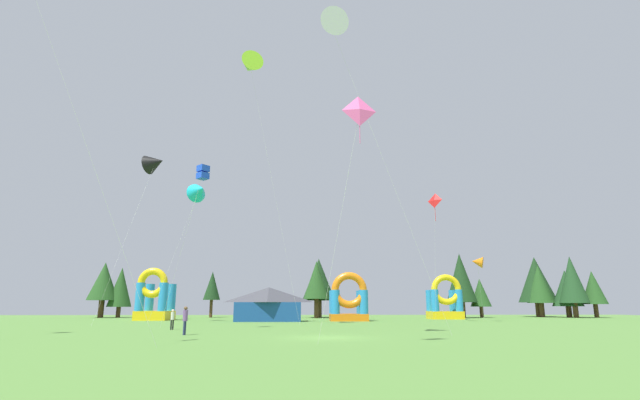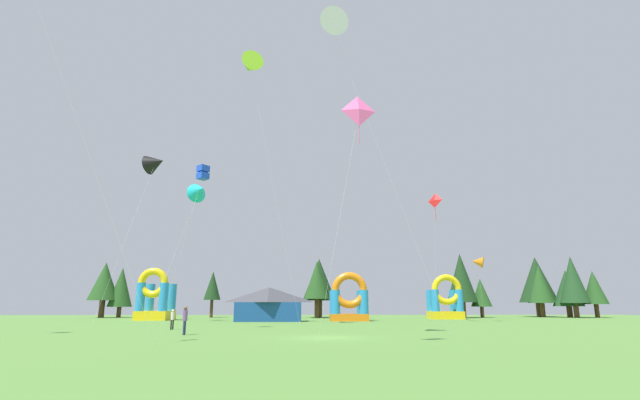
% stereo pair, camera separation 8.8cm
% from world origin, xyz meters
% --- Properties ---
extents(ground_plane, '(120.00, 120.00, 0.00)m').
position_xyz_m(ground_plane, '(0.00, 0.00, 0.00)').
color(ground_plane, '#548438').
extents(kite_black_delta, '(3.88, 8.61, 19.88)m').
position_xyz_m(kite_black_delta, '(-19.39, 23.42, 18.53)').
color(kite_black_delta, black).
rests_on(kite_black_delta, ground_plane).
extents(kite_blue_box, '(4.33, 4.06, 13.71)m').
position_xyz_m(kite_blue_box, '(-10.25, 8.73, 13.10)').
color(kite_blue_box, blue).
rests_on(kite_blue_box, ground_plane).
extents(kite_cyan_delta, '(5.57, 4.35, 16.38)m').
position_xyz_m(kite_cyan_delta, '(-13.95, 23.40, 15.11)').
color(kite_cyan_delta, '#19B7CC').
rests_on(kite_cyan_delta, ground_plane).
extents(kite_lime_delta, '(6.90, 3.54, 27.53)m').
position_xyz_m(kite_lime_delta, '(-7.24, 14.01, 26.29)').
color(kite_lime_delta, '#8CD826').
rests_on(kite_lime_delta, ground_plane).
extents(kite_orange_delta, '(2.08, 3.24, 7.74)m').
position_xyz_m(kite_orange_delta, '(19.34, 24.88, 6.96)').
color(kite_orange_delta, orange).
rests_on(kite_orange_delta, ground_plane).
extents(kite_white_delta, '(9.26, 3.22, 22.73)m').
position_xyz_m(kite_white_delta, '(0.36, -0.35, 21.53)').
color(kite_white_delta, white).
rests_on(kite_white_delta, ground_plane).
extents(kite_red_diamond, '(1.26, 2.94, 14.56)m').
position_xyz_m(kite_red_diamond, '(13.82, 22.50, 13.85)').
color(kite_red_diamond, red).
rests_on(kite_red_diamond, ground_plane).
extents(kite_pink_diamond, '(2.90, 2.19, 12.93)m').
position_xyz_m(kite_pink_diamond, '(1.50, -6.53, 12.21)').
color(kite_pink_diamond, '#EA599E').
rests_on(kite_pink_diamond, ground_plane).
extents(person_far_side, '(0.36, 0.36, 1.88)m').
position_xyz_m(person_far_side, '(-9.47, 2.72, 1.12)').
color(person_far_side, navy).
rests_on(person_far_side, ground_plane).
extents(person_left_edge, '(0.38, 0.38, 1.61)m').
position_xyz_m(person_left_edge, '(-12.13, 9.25, 0.95)').
color(person_left_edge, black).
rests_on(person_left_edge, ground_plane).
extents(inflatable_orange_dome, '(4.34, 3.68, 6.02)m').
position_xyz_m(inflatable_orange_dome, '(18.07, 34.51, 2.21)').
color(inflatable_orange_dome, yellow).
rests_on(inflatable_orange_dome, ground_plane).
extents(inflatable_red_slide, '(4.57, 3.97, 5.86)m').
position_xyz_m(inflatable_red_slide, '(4.06, 27.92, 2.17)').
color(inflatable_red_slide, orange).
rests_on(inflatable_red_slide, ground_plane).
extents(inflatable_blue_arch, '(4.03, 4.86, 6.57)m').
position_xyz_m(inflatable_blue_arch, '(-20.75, 31.63, 2.36)').
color(inflatable_blue_arch, yellow).
rests_on(inflatable_blue_arch, ground_plane).
extents(festival_tent, '(7.78, 3.80, 4.01)m').
position_xyz_m(festival_tent, '(-5.71, 27.05, 2.00)').
color(festival_tent, '#19478C').
rests_on(festival_tent, ground_plane).
extents(tree_row_0, '(4.50, 4.50, 8.33)m').
position_xyz_m(tree_row_0, '(-32.20, 42.62, 5.40)').
color(tree_row_0, '#4C331E').
rests_on(tree_row_0, ground_plane).
extents(tree_row_1, '(3.62, 3.62, 7.59)m').
position_xyz_m(tree_row_1, '(-29.87, 43.36, 4.56)').
color(tree_row_1, '#4C331E').
rests_on(tree_row_1, ground_plane).
extents(tree_row_2, '(2.60, 2.60, 7.02)m').
position_xyz_m(tree_row_2, '(-15.77, 43.25, 4.77)').
color(tree_row_2, '#4C331E').
rests_on(tree_row_2, ground_plane).
extents(tree_row_3, '(3.83, 3.83, 8.37)m').
position_xyz_m(tree_row_3, '(0.41, 40.01, 5.51)').
color(tree_row_3, '#4C331E').
rests_on(tree_row_3, ground_plane).
extents(tree_row_4, '(5.15, 5.15, 9.03)m').
position_xyz_m(tree_row_4, '(0.84, 43.05, 5.74)').
color(tree_row_4, '#4C331E').
rests_on(tree_row_4, ground_plane).
extents(tree_row_5, '(4.53, 4.53, 9.67)m').
position_xyz_m(tree_row_5, '(22.58, 40.69, 5.93)').
color(tree_row_5, '#4C331E').
rests_on(tree_row_5, ground_plane).
extents(tree_row_6, '(3.14, 3.14, 5.89)m').
position_xyz_m(tree_row_6, '(25.87, 41.79, 3.73)').
color(tree_row_6, '#4C331E').
rests_on(tree_row_6, ground_plane).
extents(tree_row_7, '(4.13, 4.13, 8.17)m').
position_xyz_m(tree_row_7, '(36.31, 43.64, 5.13)').
color(tree_row_7, '#4C331E').
rests_on(tree_row_7, ground_plane).
extents(tree_row_8, '(5.96, 5.96, 9.62)m').
position_xyz_m(tree_row_8, '(36.61, 45.11, 5.90)').
color(tree_row_8, '#4C331E').
rests_on(tree_row_8, ground_plane).
extents(tree_row_9, '(4.23, 4.23, 9.27)m').
position_xyz_m(tree_row_9, '(39.71, 40.21, 5.67)').
color(tree_row_9, '#4C331E').
rests_on(tree_row_9, ground_plane).
extents(tree_row_10, '(4.52, 4.52, 7.26)m').
position_xyz_m(tree_row_10, '(39.74, 42.07, 4.44)').
color(tree_row_10, '#4C331E').
rests_on(tree_row_10, ground_plane).
extents(tree_row_11, '(3.63, 3.63, 7.05)m').
position_xyz_m(tree_row_11, '(43.16, 40.64, 4.48)').
color(tree_row_11, '#4C331E').
rests_on(tree_row_11, ground_plane).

